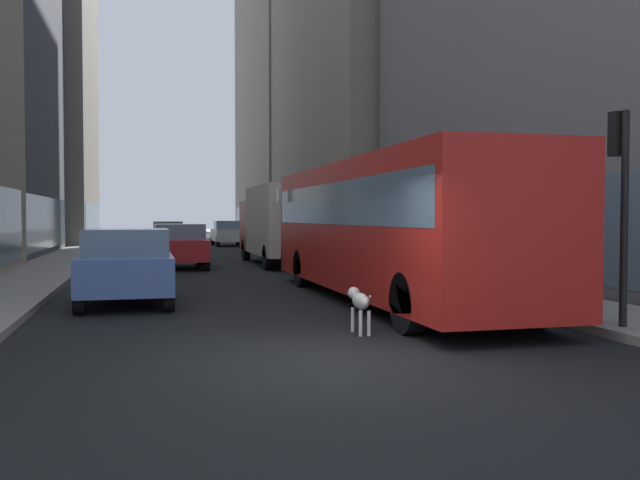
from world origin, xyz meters
name	(u,v)px	position (x,y,z in m)	size (l,w,h in m)	color
ground_plane	(185,247)	(0.00, 35.00, 0.00)	(120.00, 120.00, 0.00)	black
sidewalk_left	(90,247)	(-5.70, 35.00, 0.07)	(2.40, 110.00, 0.15)	gray
sidewalk_right	(275,245)	(5.70, 35.00, 0.07)	(2.40, 110.00, 0.15)	gray
building_right_mid	(400,28)	(11.90, 28.98, 12.78)	(11.66, 18.68, 25.58)	gray
building_right_far	(315,49)	(11.90, 49.31, 16.35)	(11.50, 19.03, 32.71)	gray
transit_bus	(387,222)	(2.80, 5.82, 1.78)	(2.78, 11.53, 3.05)	red
car_red_coupe	(180,246)	(-1.20, 16.95, 0.82)	(1.89, 3.91, 1.62)	red
car_blue_hatchback	(127,266)	(-2.80, 6.86, 0.82)	(1.90, 4.09, 1.62)	#4C6BB7
car_white_van	(228,233)	(2.80, 36.03, 0.82)	(1.90, 4.25, 1.62)	silver
car_yellow_taxi	(168,235)	(-1.20, 31.25, 0.82)	(1.72, 4.46, 1.62)	yellow
box_truck	(282,222)	(2.80, 17.98, 1.67)	(2.30, 7.50, 3.05)	#A51919
dalmatian_dog	(359,302)	(0.95, 1.95, 0.51)	(0.22, 0.96, 0.72)	white
traffic_light_near	(621,182)	(4.90, 0.77, 2.44)	(0.24, 0.41, 3.40)	black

